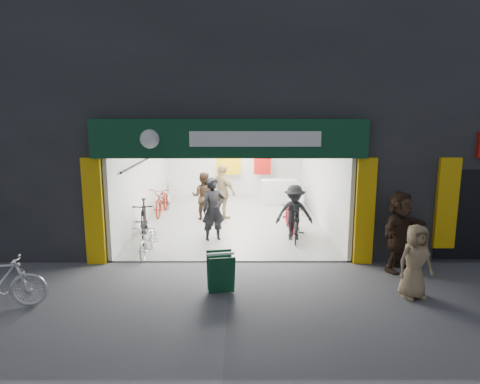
{
  "coord_description": "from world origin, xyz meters",
  "views": [
    {
      "loc": [
        0.23,
        -10.02,
        3.7
      ],
      "look_at": [
        0.26,
        1.5,
        1.48
      ],
      "focal_mm": 32.0,
      "sensor_mm": 36.0,
      "label": 1
    }
  ],
  "objects_px": {
    "bike_right_front": "(296,222)",
    "sandwich_board": "(221,271)",
    "pedestrian_near": "(415,262)",
    "bike_left_front": "(149,239)"
  },
  "relations": [
    {
      "from": "bike_right_front",
      "to": "pedestrian_near",
      "type": "relative_size",
      "value": 1.18
    },
    {
      "from": "bike_left_front",
      "to": "bike_right_front",
      "type": "relative_size",
      "value": 0.9
    },
    {
      "from": "bike_right_front",
      "to": "sandwich_board",
      "type": "xyz_separation_m",
      "value": [
        -2.01,
        -3.59,
        -0.08
      ]
    },
    {
      "from": "bike_left_front",
      "to": "bike_right_front",
      "type": "xyz_separation_m",
      "value": [
        3.97,
        1.24,
        0.11
      ]
    },
    {
      "from": "bike_left_front",
      "to": "bike_right_front",
      "type": "height_order",
      "value": "bike_right_front"
    },
    {
      "from": "bike_left_front",
      "to": "pedestrian_near",
      "type": "height_order",
      "value": "pedestrian_near"
    },
    {
      "from": "pedestrian_near",
      "to": "sandwich_board",
      "type": "distance_m",
      "value": 3.88
    },
    {
      "from": "bike_left_front",
      "to": "sandwich_board",
      "type": "height_order",
      "value": "sandwich_board"
    },
    {
      "from": "pedestrian_near",
      "to": "bike_right_front",
      "type": "bearing_deg",
      "value": 101.75
    },
    {
      "from": "bike_right_front",
      "to": "pedestrian_near",
      "type": "height_order",
      "value": "pedestrian_near"
    }
  ]
}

